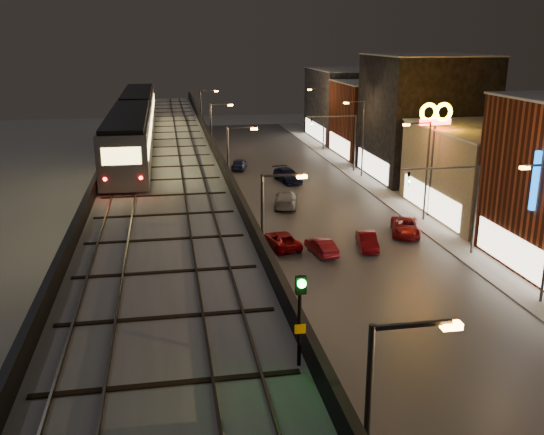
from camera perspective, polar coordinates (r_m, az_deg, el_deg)
road_surface at (r=57.41m, az=3.72°, el=0.39°), size 17.00×120.00×0.06m
sidewalk_right at (r=60.49m, az=12.97°, el=0.88°), size 4.00×120.00×0.14m
under_viaduct_pavement at (r=55.87m, az=-9.86°, el=-0.29°), size 11.00×120.00×0.06m
elevated_viaduct at (r=51.43m, az=-10.14°, el=4.65°), size 9.00×100.00×6.30m
viaduct_trackbed at (r=51.40m, az=-10.19°, el=5.52°), size 8.40×100.00×0.32m
viaduct_parapet_streetside at (r=51.50m, az=-5.34°, el=6.26°), size 0.30×100.00×1.10m
viaduct_parapet_far at (r=51.55m, az=-15.07°, el=5.77°), size 0.30×100.00×1.10m
building_c at (r=59.81m, az=20.08°, el=4.07°), size 12.20×15.20×8.16m
building_d at (r=73.39m, az=14.15°, el=9.13°), size 12.20×13.20×14.16m
building_e at (r=86.51m, az=10.30°, el=9.12°), size 12.20×12.20×10.16m
building_f at (r=99.61m, az=7.54°, el=10.50°), size 12.20×16.20×11.16m
streetlight_left_1 at (r=33.75m, az=-0.45°, el=-2.14°), size 2.57×0.28×9.00m
streetlight_left_2 at (r=50.95m, az=-3.82°, el=4.33°), size 2.57×0.28×9.00m
streetlight_right_2 at (r=55.43m, az=14.16°, el=4.87°), size 2.56×0.28×9.00m
streetlight_left_3 at (r=68.57m, az=-5.50°, el=7.50°), size 2.57×0.28×9.00m
streetlight_right_3 at (r=71.96m, az=8.37°, el=7.83°), size 2.56×0.28×9.00m
streetlight_left_4 at (r=86.35m, az=-6.49°, el=9.37°), size 2.57×0.28×9.00m
streetlight_right_4 at (r=89.06m, az=4.74°, el=9.64°), size 2.56×0.28×9.00m
traffic_light_rig_a at (r=47.32m, az=17.46°, el=1.70°), size 6.10×0.34×7.00m
traffic_light_rig_b at (r=74.62m, az=6.98°, el=7.63°), size 6.10×0.34×7.00m
subway_train at (r=58.38m, az=-12.80°, el=8.85°), size 3.26×39.47×3.90m
rail_signal at (r=17.78m, az=2.69°, el=-8.08°), size 0.34×0.42×2.92m
car_near_white at (r=46.56m, az=4.66°, el=-2.80°), size 1.95×3.95×1.25m
car_mid_silver at (r=47.89m, az=0.91°, el=-2.19°), size 2.82×4.77×1.25m
car_mid_dark at (r=59.31m, az=1.32°, el=1.70°), size 3.36×5.66×1.54m
car_far_white at (r=76.28m, az=-3.10°, el=5.02°), size 2.63×4.35×1.39m
car_onc_silver at (r=48.18m, az=8.95°, el=-2.26°), size 1.99×4.06×1.28m
car_onc_dark at (r=52.19m, az=12.44°, el=-0.92°), size 3.61×5.30×1.35m
car_onc_white at (r=69.62m, az=1.46°, el=3.95°), size 3.08×5.46×1.49m
sign_mcdonalds at (r=56.46m, az=15.11°, el=8.49°), size 3.12×0.49×10.50m
sign_carwash at (r=43.69m, az=24.01°, el=2.43°), size 1.75×0.35×9.07m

